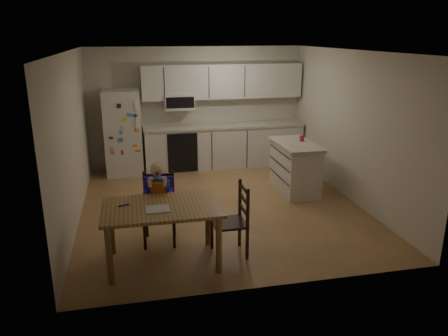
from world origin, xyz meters
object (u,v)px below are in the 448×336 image
refrigerator (123,133)px  chair_booster (159,194)px  red_cup (302,138)px  kitchen_island (295,167)px  chair_side (236,215)px  dining_table (162,214)px

refrigerator → chair_booster: size_ratio=1.50×
refrigerator → red_cup: size_ratio=17.34×
refrigerator → kitchen_island: (3.01, -1.71, -0.40)m
chair_booster → kitchen_island: bearing=37.2°
chair_side → refrigerator: bearing=-160.1°
refrigerator → dining_table: bearing=-83.0°
kitchen_island → chair_booster: size_ratio=1.07×
refrigerator → chair_booster: 3.27m
kitchen_island → dining_table: kitchen_island is taller
refrigerator → chair_booster: refrigerator is taller
chair_booster → chair_side: 1.11m
red_cup → dining_table: size_ratio=0.07×
refrigerator → red_cup: (3.16, -1.59, 0.09)m
dining_table → chair_booster: 0.62m
refrigerator → chair_side: refrigerator is taller
chair_booster → chair_side: chair_booster is taller
dining_table → chair_side: chair_side is taller
kitchen_island → chair_booster: (-2.53, -1.52, 0.23)m
kitchen_island → chair_side: size_ratio=1.27×
kitchen_island → chair_side: bearing=-127.4°
refrigerator → chair_side: size_ratio=1.79×
red_cup → chair_booster: chair_booster is taller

